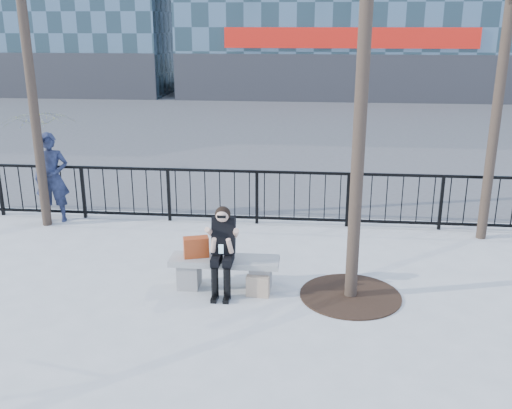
{
  "coord_description": "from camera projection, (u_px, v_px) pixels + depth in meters",
  "views": [
    {
      "loc": [
        1.26,
        -7.86,
        3.86
      ],
      "look_at": [
        0.4,
        0.8,
        1.1
      ],
      "focal_mm": 40.0,
      "sensor_mm": 36.0,
      "label": 1
    }
  ],
  "objects": [
    {
      "name": "handbag",
      "position": [
        196.0,
        247.0,
        8.61
      ],
      "size": [
        0.41,
        0.28,
        0.31
      ],
      "primitive_type": "cube",
      "rotation": [
        0.0,
        0.0,
        0.32
      ],
      "color": "#A83A14",
      "rests_on": "bench_main"
    },
    {
      "name": "shopping_bag",
      "position": [
        258.0,
        286.0,
        8.42
      ],
      "size": [
        0.35,
        0.15,
        0.32
      ],
      "primitive_type": "cube",
      "rotation": [
        0.0,
        0.0,
        -0.09
      ],
      "color": "#CDB591",
      "rests_on": "ground"
    },
    {
      "name": "bench_main",
      "position": [
        225.0,
        270.0,
        8.65
      ],
      "size": [
        1.65,
        0.46,
        0.49
      ],
      "color": "gray",
      "rests_on": "ground"
    },
    {
      "name": "ground",
      "position": [
        225.0,
        288.0,
        8.74
      ],
      "size": [
        120.0,
        120.0,
        0.0
      ],
      "primitive_type": "plane",
      "color": "#A6A7A2",
      "rests_on": "ground"
    },
    {
      "name": "vendor_umbrella",
      "position": [
        41.0,
        142.0,
        15.12
      ],
      "size": [
        1.95,
        1.98,
        1.72
      ],
      "primitive_type": "imported",
      "rotation": [
        0.0,
        0.0,
        0.04
      ],
      "color": "#FBFC38",
      "rests_on": "ground"
    },
    {
      "name": "railing",
      "position": [
        247.0,
        197.0,
        11.42
      ],
      "size": [
        14.0,
        0.06,
        1.1
      ],
      "color": "black",
      "rests_on": "ground"
    },
    {
      "name": "street_surface",
      "position": [
        281.0,
        124.0,
        22.97
      ],
      "size": [
        60.0,
        23.0,
        0.01
      ],
      "primitive_type": "cube",
      "color": "#474747",
      "rests_on": "ground"
    },
    {
      "name": "tree_grate",
      "position": [
        350.0,
        295.0,
        8.47
      ],
      "size": [
        1.5,
        1.5,
        0.02
      ],
      "primitive_type": "cylinder",
      "color": "black",
      "rests_on": "ground"
    },
    {
      "name": "standing_man",
      "position": [
        52.0,
        178.0,
        11.44
      ],
      "size": [
        0.76,
        0.6,
        1.83
      ],
      "primitive_type": "imported",
      "rotation": [
        0.0,
        0.0,
        0.27
      ],
      "color": "black",
      "rests_on": "ground"
    },
    {
      "name": "seated_woman",
      "position": [
        223.0,
        251.0,
        8.39
      ],
      "size": [
        0.5,
        0.64,
        1.34
      ],
      "color": "black",
      "rests_on": "ground"
    }
  ]
}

